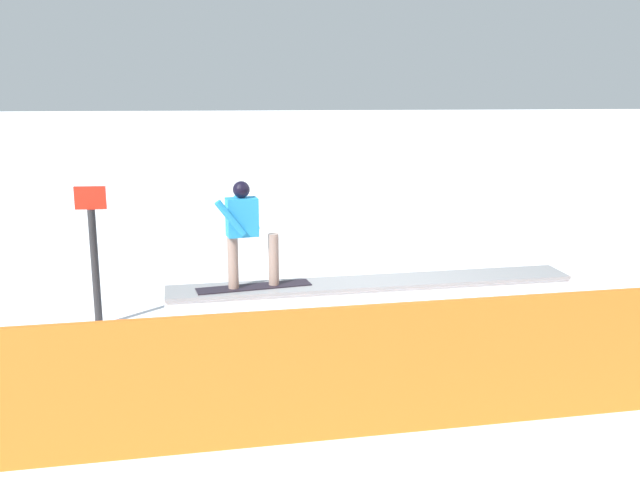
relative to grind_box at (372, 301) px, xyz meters
name	(u,v)px	position (x,y,z in m)	size (l,w,h in m)	color
ground_plane	(372,317)	(0.00, 0.00, -0.24)	(120.00, 120.00, 0.00)	white
grind_box	(372,301)	(0.00, 0.00, 0.00)	(5.66, 1.28, 0.52)	white
snowboarder	(246,231)	(1.72, 0.21, 1.07)	(1.56, 0.64, 1.44)	black
safety_fence	(426,367)	(0.00, 3.31, 0.40)	(12.84, 0.06, 1.28)	orange
trail_marker	(94,252)	(3.72, 0.07, 0.78)	(0.40, 0.10, 1.89)	#262628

